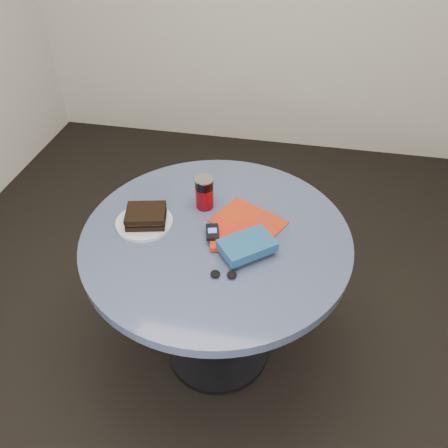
% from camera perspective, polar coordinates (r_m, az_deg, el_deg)
% --- Properties ---
extents(ground, '(4.00, 4.00, 0.00)m').
position_cam_1_polar(ground, '(2.19, -0.80, -15.92)').
color(ground, black).
rests_on(ground, ground).
extents(table, '(1.00, 1.00, 0.75)m').
position_cam_1_polar(table, '(1.73, -0.98, -5.23)').
color(table, black).
rests_on(table, ground).
extents(plate, '(0.28, 0.28, 0.01)m').
position_cam_1_polar(plate, '(1.68, -10.36, 0.21)').
color(plate, silver).
rests_on(plate, table).
extents(sandwich, '(0.17, 0.15, 0.05)m').
position_cam_1_polar(sandwich, '(1.66, -10.16, 1.04)').
color(sandwich, black).
rests_on(sandwich, plate).
extents(soda_can, '(0.09, 0.09, 0.13)m').
position_cam_1_polar(soda_can, '(1.70, -2.57, 4.12)').
color(soda_can, maroon).
rests_on(soda_can, table).
extents(pepper_grinder, '(0.06, 0.06, 0.11)m').
position_cam_1_polar(pepper_grinder, '(1.73, -2.67, 4.32)').
color(pepper_grinder, '#503822').
rests_on(pepper_grinder, table).
extents(magazine, '(0.31, 0.28, 0.00)m').
position_cam_1_polar(magazine, '(1.66, 3.20, 0.30)').
color(magazine, '#A0280E').
rests_on(magazine, table).
extents(red_book, '(0.23, 0.18, 0.02)m').
position_cam_1_polar(red_book, '(1.58, 1.76, -1.63)').
color(red_book, '#B41D0E').
rests_on(red_book, magazine).
extents(novel, '(0.22, 0.21, 0.04)m').
position_cam_1_polar(novel, '(1.51, 3.03, -2.82)').
color(novel, navy).
rests_on(novel, red_book).
extents(mp3_player, '(0.07, 0.09, 0.01)m').
position_cam_1_polar(mp3_player, '(1.58, -1.52, -1.04)').
color(mp3_player, black).
rests_on(mp3_player, red_book).
extents(headphones, '(0.09, 0.04, 0.02)m').
position_cam_1_polar(headphones, '(1.46, -0.07, -6.60)').
color(headphones, black).
rests_on(headphones, table).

